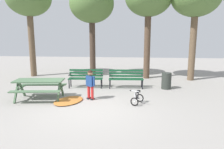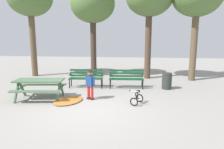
{
  "view_description": "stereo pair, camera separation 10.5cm",
  "coord_description": "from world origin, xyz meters",
  "px_view_note": "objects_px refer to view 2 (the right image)",
  "views": [
    {
      "loc": [
        1.41,
        -6.37,
        2.35
      ],
      "look_at": [
        0.55,
        1.85,
        0.85
      ],
      "focal_mm": 32.92,
      "sensor_mm": 36.0,
      "label": 1
    },
    {
      "loc": [
        1.52,
        -6.36,
        2.35
      ],
      "look_at": [
        0.55,
        1.85,
        0.85
      ],
      "focal_mm": 32.92,
      "sensor_mm": 36.0,
      "label": 2
    }
  ],
  "objects_px": {
    "park_bench_far_left": "(86,77)",
    "park_bench_left": "(126,77)",
    "kids_bicycle": "(137,98)",
    "trash_bin": "(167,81)",
    "picnic_table": "(40,84)",
    "child_standing": "(90,82)"
  },
  "relations": [
    {
      "from": "park_bench_far_left",
      "to": "park_bench_left",
      "type": "bearing_deg",
      "value": 2.86
    },
    {
      "from": "park_bench_left",
      "to": "trash_bin",
      "type": "xyz_separation_m",
      "value": [
        1.86,
        -0.0,
        -0.14
      ]
    },
    {
      "from": "park_bench_left",
      "to": "kids_bicycle",
      "type": "bearing_deg",
      "value": -78.12
    },
    {
      "from": "picnic_table",
      "to": "park_bench_left",
      "type": "height_order",
      "value": "park_bench_left"
    },
    {
      "from": "child_standing",
      "to": "trash_bin",
      "type": "bearing_deg",
      "value": 32.43
    },
    {
      "from": "park_bench_far_left",
      "to": "park_bench_left",
      "type": "height_order",
      "value": "same"
    },
    {
      "from": "child_standing",
      "to": "trash_bin",
      "type": "xyz_separation_m",
      "value": [
        3.14,
        1.99,
        -0.3
      ]
    },
    {
      "from": "park_bench_left",
      "to": "kids_bicycle",
      "type": "xyz_separation_m",
      "value": [
        0.49,
        -2.34,
        -0.31
      ]
    },
    {
      "from": "trash_bin",
      "to": "kids_bicycle",
      "type": "bearing_deg",
      "value": -120.27
    },
    {
      "from": "park_bench_far_left",
      "to": "trash_bin",
      "type": "bearing_deg",
      "value": 1.43
    },
    {
      "from": "park_bench_far_left",
      "to": "child_standing",
      "type": "relative_size",
      "value": 1.42
    },
    {
      "from": "child_standing",
      "to": "park_bench_far_left",
      "type": "bearing_deg",
      "value": 108.14
    },
    {
      "from": "park_bench_left",
      "to": "child_standing",
      "type": "bearing_deg",
      "value": -122.63
    },
    {
      "from": "picnic_table",
      "to": "park_bench_left",
      "type": "bearing_deg",
      "value": 34.13
    },
    {
      "from": "trash_bin",
      "to": "picnic_table",
      "type": "bearing_deg",
      "value": -156.78
    },
    {
      "from": "picnic_table",
      "to": "trash_bin",
      "type": "xyz_separation_m",
      "value": [
        5.07,
        2.18,
        -0.22
      ]
    },
    {
      "from": "picnic_table",
      "to": "child_standing",
      "type": "relative_size",
      "value": 1.71
    },
    {
      "from": "park_bench_left",
      "to": "kids_bicycle",
      "type": "height_order",
      "value": "park_bench_left"
    },
    {
      "from": "trash_bin",
      "to": "park_bench_left",
      "type": "bearing_deg",
      "value": 179.97
    },
    {
      "from": "picnic_table",
      "to": "park_bench_far_left",
      "type": "bearing_deg",
      "value": 57.77
    },
    {
      "from": "kids_bicycle",
      "to": "park_bench_left",
      "type": "bearing_deg",
      "value": 101.88
    },
    {
      "from": "child_standing",
      "to": "kids_bicycle",
      "type": "height_order",
      "value": "child_standing"
    }
  ]
}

